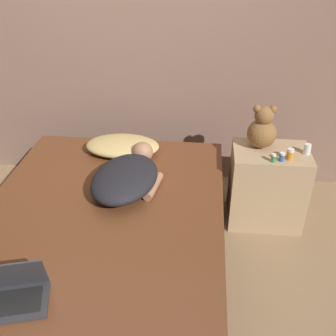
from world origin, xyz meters
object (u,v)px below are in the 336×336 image
Objects in this scene: bottle_green at (274,158)px; bottle_orange at (290,154)px; laptop at (10,293)px; teddy_bear at (262,129)px; person_lying at (127,176)px; bottle_white at (307,149)px; bottle_blue at (282,157)px; pillow at (122,146)px.

bottle_orange reaches higher than bottle_green.
teddy_bear is at bearing 32.24° from laptop.
bottle_green is at bearing 21.73° from person_lying.
teddy_bear is at bearing 137.68° from bottle_orange.
bottle_white is 0.16m from bottle_orange.
bottle_blue is (0.13, -0.19, -0.11)m from teddy_bear.
laptop is 1.91m from teddy_bear.
bottle_white is at bearing 29.03° from bottle_green.
bottle_blue is (1.16, -0.22, 0.10)m from pillow.
teddy_bear reaches higher than person_lying.
bottle_orange is (0.18, -0.17, -0.10)m from teddy_bear.
pillow is 9.35× the size of bottle_green.
bottle_white is (0.19, 0.12, 0.01)m from bottle_blue.
person_lying is 1.28m from bottle_white.
bottle_orange is at bearing 25.10° from bottle_blue.
bottle_orange is at bearing 24.78° from laptop.
pillow is 7.01× the size of bottle_orange.
teddy_bear is at bearing -1.55° from pillow.
bottle_green is at bearing -161.90° from bottle_blue.
person_lying is 1.06m from laptop.
laptop is 1.86m from bottle_blue.
pillow is at bearing 169.14° from bottle_blue.
laptop is (-0.24, -1.44, -0.01)m from pillow.
teddy_bear reaches higher than pillow.
pillow is 9.02× the size of bottle_blue.
pillow is at bearing 175.63° from bottle_white.
bottle_blue is 0.84× the size of bottle_white.
teddy_bear is at bearing 123.07° from bottle_blue.
person_lying is 12.68× the size of bottle_green.
bottle_orange reaches higher than person_lying.
bottle_white is at bearing -4.37° from pillow.
bottle_white is at bearing 25.47° from person_lying.
bottle_blue is at bearing -10.86° from pillow.
bottle_blue is 0.78× the size of bottle_orange.
person_lying is 10.25× the size of bottle_white.
bottle_orange reaches higher than bottle_white.
bottle_green reaches higher than pillow.
bottle_blue is at bearing -154.90° from bottle_orange.
bottle_white is (1.35, -0.10, 0.10)m from pillow.
teddy_bear is (1.03, -0.03, 0.21)m from pillow.
bottle_white is at bearing 34.77° from bottle_orange.
bottle_green is at bearing -72.55° from teddy_bear.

